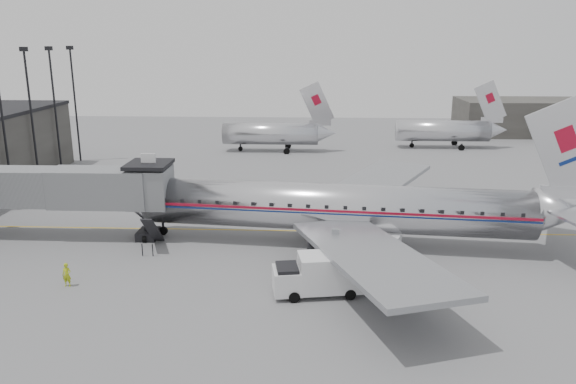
# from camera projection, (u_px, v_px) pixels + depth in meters

# --- Properties ---
(ground) EXTENTS (160.00, 160.00, 0.00)m
(ground) POSITION_uv_depth(u_px,v_px,m) (255.00, 256.00, 42.85)
(ground) COLOR slate
(ground) RESTS_ON ground
(hangar) EXTENTS (30.00, 12.00, 6.00)m
(hangar) POSITION_uv_depth(u_px,v_px,m) (546.00, 117.00, 97.94)
(hangar) COLOR #373532
(hangar) RESTS_ON ground
(apron_line) EXTENTS (60.00, 0.15, 0.01)m
(apron_line) POSITION_uv_depth(u_px,v_px,m) (297.00, 231.00, 48.50)
(apron_line) COLOR gold
(apron_line) RESTS_ON ground
(jet_bridge) EXTENTS (21.00, 6.20, 7.10)m
(jet_bridge) POSITION_uv_depth(u_px,v_px,m) (57.00, 188.00, 46.02)
(jet_bridge) COLOR #5D5F62
(jet_bridge) RESTS_ON ground
(distant_aircraft_near) EXTENTS (16.39, 3.20, 10.26)m
(distant_aircraft_near) POSITION_uv_depth(u_px,v_px,m) (272.00, 133.00, 82.71)
(distant_aircraft_near) COLOR silver
(distant_aircraft_near) RESTS_ON ground
(distant_aircraft_mid) EXTENTS (16.39, 3.20, 10.26)m
(distant_aircraft_mid) POSITION_uv_depth(u_px,v_px,m) (444.00, 130.00, 85.43)
(distant_aircraft_mid) COLOR silver
(distant_aircraft_mid) RESTS_ON ground
(airliner) EXTENTS (38.47, 35.50, 12.18)m
(airliner) POSITION_uv_depth(u_px,v_px,m) (343.00, 208.00, 44.57)
(airliner) COLOR silver
(airliner) RESTS_ON ground
(service_van) EXTENTS (5.97, 3.06, 2.68)m
(service_van) POSITION_uv_depth(u_px,v_px,m) (319.00, 274.00, 36.04)
(service_van) COLOR silver
(service_van) RESTS_ON ground
(baggage_cart_navy) EXTENTS (2.20, 1.88, 1.49)m
(baggage_cart_navy) POSITION_uv_depth(u_px,v_px,m) (370.00, 239.00, 44.18)
(baggage_cart_navy) COLOR black
(baggage_cart_navy) RESTS_ON ground
(baggage_cart_white) EXTENTS (2.36, 2.08, 1.55)m
(baggage_cart_white) POSITION_uv_depth(u_px,v_px,m) (388.00, 243.00, 43.19)
(baggage_cart_white) COLOR silver
(baggage_cart_white) RESTS_ON ground
(ramp_worker) EXTENTS (0.60, 0.40, 1.63)m
(ramp_worker) POSITION_uv_depth(u_px,v_px,m) (67.00, 275.00, 37.38)
(ramp_worker) COLOR #A6BB16
(ramp_worker) RESTS_ON ground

